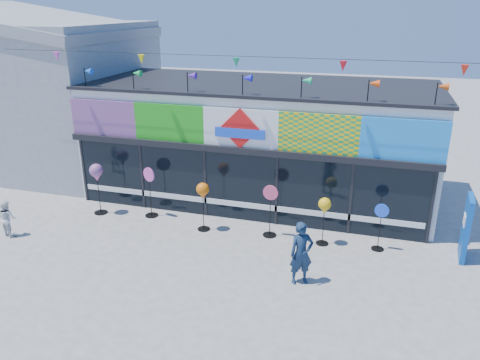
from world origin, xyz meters
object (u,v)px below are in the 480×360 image
at_px(spinner_5, 380,226).
at_px(child, 7,218).
at_px(spinner_0, 97,174).
at_px(spinner_2, 203,193).
at_px(spinner_3, 270,209).
at_px(spinner_1, 150,191).
at_px(adult_man, 301,253).
at_px(spinner_4, 325,207).
at_px(blue_sign, 466,228).

xyz_separation_m(spinner_5, child, (-10.91, -2.28, -0.19)).
xyz_separation_m(spinner_0, spinner_2, (3.82, -0.18, -0.15)).
distance_m(spinner_3, child, 8.02).
distance_m(spinner_0, child, 2.98).
bearing_deg(spinner_0, spinner_1, 9.14).
distance_m(spinner_2, adult_man, 4.05).
xyz_separation_m(spinner_4, adult_man, (-0.29, -2.23, -0.35)).
distance_m(spinner_0, spinner_4, 7.53).
bearing_deg(spinner_3, spinner_1, 176.18).
relative_size(spinner_2, spinner_4, 1.07).
height_order(spinner_4, spinner_5, spinner_4).
relative_size(blue_sign, spinner_3, 1.11).
bearing_deg(child, blue_sign, -154.57).
bearing_deg(spinner_0, spinner_2, -2.69).
height_order(blue_sign, spinner_0, blue_sign).
relative_size(spinner_4, child, 1.30).
height_order(spinner_5, child, spinner_5).
bearing_deg(adult_man, blue_sign, 2.58).
height_order(spinner_1, spinner_3, spinner_1).
bearing_deg(spinner_3, spinner_4, -2.66).
xyz_separation_m(spinner_2, spinner_3, (2.09, 0.19, -0.38)).
bearing_deg(spinner_4, spinner_1, 176.50).
bearing_deg(adult_man, spinner_1, 125.95).
bearing_deg(spinner_1, spinner_2, -12.77).
xyz_separation_m(spinner_3, spinner_5, (3.21, 0.04, -0.12)).
relative_size(spinner_4, adult_man, 0.89).
height_order(spinner_4, child, spinner_4).
bearing_deg(spinner_3, spinner_0, -179.92).
distance_m(blue_sign, adult_man, 4.84).
height_order(blue_sign, spinner_5, blue_sign).
bearing_deg(spinner_2, adult_man, -31.73).
height_order(adult_man, child, adult_man).
height_order(spinner_0, spinner_2, spinner_0).
height_order(spinner_1, child, spinner_1).
relative_size(spinner_0, spinner_4, 1.20).
distance_m(spinner_4, adult_man, 2.27).
distance_m(spinner_1, adult_man, 6.05).
bearing_deg(blue_sign, spinner_2, -171.79).
xyz_separation_m(blue_sign, spinner_3, (-5.47, -0.22, -0.05)).
distance_m(spinner_2, spinner_3, 2.13).
bearing_deg(spinner_4, adult_man, -97.37).
height_order(spinner_2, spinner_3, spinner_3).
bearing_deg(spinner_1, adult_man, -25.25).
bearing_deg(spinner_2, spinner_5, 2.45).
xyz_separation_m(spinner_1, child, (-3.56, -2.52, -0.34)).
relative_size(spinner_0, child, 1.55).
bearing_deg(spinner_5, adult_man, -128.68).
height_order(blue_sign, adult_man, blue_sign).
relative_size(spinner_0, spinner_2, 1.12).
relative_size(spinner_0, adult_man, 1.06).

